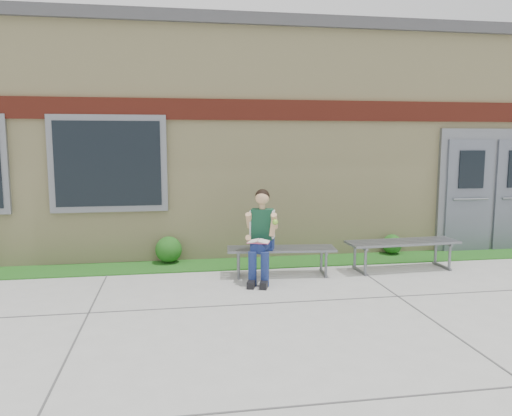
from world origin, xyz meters
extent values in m
plane|color=#9E9E99|center=(0.00, 0.00, 0.00)|extent=(80.00, 80.00, 0.00)
cube|color=#205416|center=(0.00, 2.60, 0.01)|extent=(16.00, 0.80, 0.02)
cube|color=beige|center=(0.00, 6.00, 2.00)|extent=(16.00, 6.00, 4.00)
cube|color=#3F3F42|center=(0.00, 6.00, 4.10)|extent=(16.20, 6.20, 0.20)
cube|color=maroon|center=(0.00, 2.97, 2.60)|extent=(16.00, 0.06, 0.35)
cube|color=slate|center=(-3.00, 2.96, 1.70)|extent=(1.90, 0.08, 1.60)
cube|color=black|center=(-3.00, 2.92, 1.70)|extent=(1.70, 0.04, 1.40)
cube|color=slate|center=(4.00, 2.96, 1.15)|extent=(2.20, 0.08, 2.30)
cube|color=slate|center=(3.50, 2.91, 1.05)|extent=(0.92, 0.06, 2.10)
cube|color=slate|center=(-0.32, 1.82, 0.42)|extent=(1.70, 0.63, 0.03)
cube|color=slate|center=(-0.99, 1.82, 0.19)|extent=(0.09, 0.46, 0.38)
cube|color=slate|center=(0.34, 1.82, 0.19)|extent=(0.09, 0.46, 0.38)
cube|color=slate|center=(1.68, 1.82, 0.46)|extent=(1.85, 0.59, 0.04)
cube|color=slate|center=(0.95, 1.82, 0.21)|extent=(0.07, 0.51, 0.42)
cube|color=slate|center=(2.41, 1.82, 0.21)|extent=(0.07, 0.51, 0.42)
cube|color=navy|center=(-0.63, 1.77, 0.51)|extent=(0.40, 0.34, 0.16)
cube|color=#0E341D|center=(-0.63, 1.75, 0.82)|extent=(0.37, 0.29, 0.46)
sphere|color=tan|center=(-0.64, 1.74, 1.23)|extent=(0.27, 0.27, 0.21)
sphere|color=black|center=(-0.63, 1.76, 1.25)|extent=(0.28, 0.28, 0.22)
cylinder|color=navy|center=(-0.80, 1.55, 0.53)|extent=(0.28, 0.45, 0.15)
cylinder|color=navy|center=(-0.63, 1.50, 0.53)|extent=(0.28, 0.45, 0.15)
cylinder|color=navy|center=(-0.85, 1.32, 0.25)|extent=(0.12, 0.12, 0.50)
cylinder|color=navy|center=(-0.68, 1.26, 0.25)|extent=(0.12, 0.12, 0.50)
cube|color=black|center=(-0.88, 1.25, 0.05)|extent=(0.18, 0.28, 0.10)
cube|color=black|center=(-0.71, 1.19, 0.05)|extent=(0.18, 0.28, 0.10)
cylinder|color=tan|center=(-0.83, 1.76, 0.89)|extent=(0.16, 0.24, 0.27)
cylinder|color=tan|center=(-0.47, 1.63, 0.89)|extent=(0.16, 0.24, 0.27)
cube|color=white|center=(-0.75, 1.41, 0.63)|extent=(0.37, 0.31, 0.02)
cube|color=#D24E73|center=(-0.75, 1.41, 0.62)|extent=(0.37, 0.32, 0.01)
sphere|color=#83C634|center=(-0.49, 1.49, 0.90)|extent=(0.08, 0.08, 0.08)
sphere|color=#205416|center=(-2.05, 2.85, 0.24)|extent=(0.45, 0.45, 0.45)
sphere|color=#205416|center=(1.98, 2.85, 0.20)|extent=(0.36, 0.36, 0.36)
camera|label=1|loc=(-1.95, -5.58, 2.07)|focal=35.00mm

